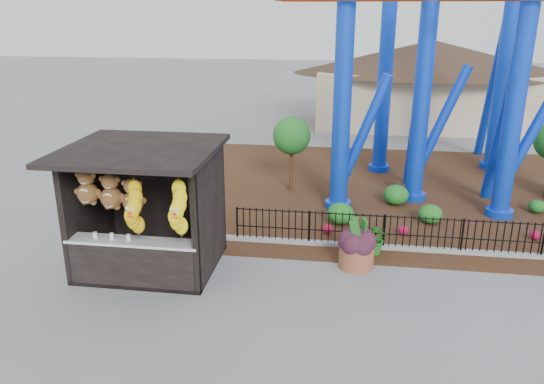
# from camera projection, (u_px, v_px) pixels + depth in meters

# --- Properties ---
(ground) EXTENTS (120.00, 120.00, 0.00)m
(ground) POSITION_uv_depth(u_px,v_px,m) (262.00, 298.00, 11.84)
(ground) COLOR slate
(ground) RESTS_ON ground
(mulch_bed) EXTENTS (18.00, 12.00, 0.02)m
(mulch_bed) POSITION_uv_depth(u_px,v_px,m) (410.00, 192.00, 18.77)
(mulch_bed) COLOR #331E11
(mulch_bed) RESTS_ON ground
(curb) EXTENTS (18.00, 0.18, 0.12)m
(curb) POSITION_uv_depth(u_px,v_px,m) (429.00, 250.00, 14.08)
(curb) COLOR gray
(curb) RESTS_ON ground
(prize_booth) EXTENTS (3.50, 3.40, 3.12)m
(prize_booth) POSITION_uv_depth(u_px,v_px,m) (144.00, 212.00, 12.58)
(prize_booth) COLOR black
(prize_booth) RESTS_ON ground
(picket_fence) EXTENTS (12.20, 0.06, 1.00)m
(picket_fence) POSITION_uv_depth(u_px,v_px,m) (466.00, 237.00, 13.81)
(picket_fence) COLOR black
(picket_fence) RESTS_ON ground
(terracotta_planter) EXTENTS (0.88, 0.88, 0.57)m
(terracotta_planter) POSITION_uv_depth(u_px,v_px,m) (356.00, 256.00, 13.20)
(terracotta_planter) COLOR brown
(terracotta_planter) RESTS_ON ground
(planter_foliage) EXTENTS (0.70, 0.70, 0.64)m
(planter_foliage) POSITION_uv_depth(u_px,v_px,m) (357.00, 234.00, 13.01)
(planter_foliage) COLOR #331423
(planter_foliage) RESTS_ON terracotta_planter
(potted_plant) EXTENTS (0.99, 0.93, 0.88)m
(potted_plant) POSITION_uv_depth(u_px,v_px,m) (375.00, 238.00, 13.87)
(potted_plant) COLOR #2F5A1A
(potted_plant) RESTS_ON ground
(landscaping) EXTENTS (7.50, 3.32, 0.66)m
(landscaping) POSITION_uv_depth(u_px,v_px,m) (419.00, 209.00, 16.30)
(landscaping) COLOR #1B5F1C
(landscaping) RESTS_ON mulch_bed
(pavilion) EXTENTS (15.00, 15.00, 4.80)m
(pavilion) POSITION_uv_depth(u_px,v_px,m) (431.00, 69.00, 28.73)
(pavilion) COLOR #BFAD8C
(pavilion) RESTS_ON ground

